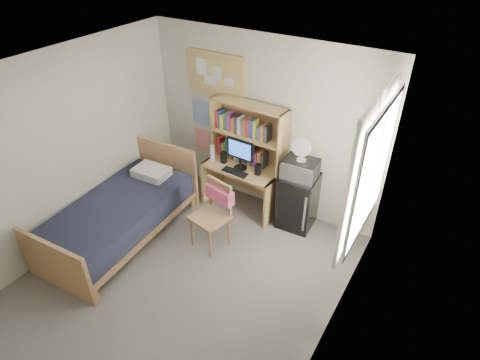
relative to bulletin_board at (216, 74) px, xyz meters
The scene contains 25 objects.
floor 2.95m from the bulletin_board, 69.48° to the right, with size 3.60×4.20×0.02m, color slate.
ceiling 2.33m from the bulletin_board, 69.48° to the right, with size 3.60×4.20×0.02m, color white.
wall_back 1.00m from the bulletin_board, ahead, with size 3.60×0.04×2.60m, color beige.
wall_left 2.40m from the bulletin_board, 116.08° to the right, with size 0.04×4.20×2.60m, color beige.
wall_right 3.37m from the bulletin_board, 38.93° to the right, with size 0.04×4.20×2.60m, color beige.
window_unit 2.70m from the bulletin_board, 19.26° to the right, with size 0.10×1.40×1.70m, color white.
curtain_left 2.83m from the bulletin_board, 27.19° to the right, with size 0.04×0.55×1.70m, color beige.
curtain_right 2.57m from the bulletin_board, 10.96° to the right, with size 0.04×0.55×1.70m, color beige.
bulletin_board is the anchor object (origin of this frame).
poster_wave 0.74m from the bulletin_board, behind, with size 0.30×0.01×0.42m, color #294CA5.
poster_japan 1.18m from the bulletin_board, behind, with size 0.28×0.01×0.36m, color red.
desk 1.71m from the bulletin_board, 25.05° to the right, with size 1.16×0.58×0.72m, color tan.
desk_chair 2.05m from the bulletin_board, 60.97° to the right, with size 0.49×0.49×0.97m, color #AB7E51.
mini_fridge 2.16m from the bulletin_board, ahead, with size 0.49×0.49×0.83m, color black.
bed 2.45m from the bulletin_board, 104.52° to the right, with size 1.08×2.15×0.59m, color black.
hutch 0.97m from the bulletin_board, 12.75° to the right, with size 1.16×0.29×0.95m, color tan.
monitor 1.21m from the bulletin_board, 29.47° to the right, with size 0.42×0.03×0.45m, color black.
keyboard 1.43m from the bulletin_board, 38.51° to the right, with size 0.40×0.13×0.02m, color black.
speaker_left 1.20m from the bulletin_board, 46.42° to the right, with size 0.08×0.08×0.18m, color black.
speaker_right 1.49m from the bulletin_board, 21.52° to the right, with size 0.07×0.07×0.17m, color black.
water_bottle 1.14m from the bulletin_board, 69.02° to the right, with size 0.07×0.07×0.25m, color white.
hoodie 1.76m from the bulletin_board, 55.34° to the right, with size 0.43×0.13×0.21m, color #E8587B.
microwave 1.82m from the bulletin_board, 10.00° to the right, with size 0.46×0.35×0.27m, color silver.
desk_fan 1.68m from the bulletin_board, 10.00° to the right, with size 0.26×0.26×0.32m, color white.
pillow 1.71m from the bulletin_board, 115.97° to the right, with size 0.51×0.36×0.12m, color white.
Camera 1 is at (2.43, -2.52, 3.87)m, focal length 30.00 mm.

